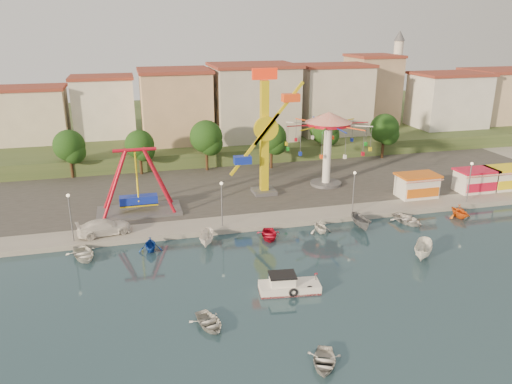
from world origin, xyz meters
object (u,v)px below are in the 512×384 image
object	(u,v)px
skiff	(423,250)
van	(104,227)
kamikaze_tower	(267,136)
pirate_ship_ride	(137,182)
cabin_motorboat	(288,286)
rowboat_a	(209,323)
wave_swinger	(328,132)

from	to	relation	value
skiff	van	bearing A→B (deg)	-163.10
kamikaze_tower	van	distance (m)	23.63
pirate_ship_ride	cabin_motorboat	distance (m)	24.98
cabin_motorboat	skiff	xyz separation A→B (m)	(15.24, 2.89, 0.34)
kamikaze_tower	rowboat_a	size ratio (longest dim) A/B	4.72
cabin_motorboat	van	xyz separation A→B (m)	(-15.88, 15.70, 0.93)
wave_swinger	cabin_motorboat	xyz separation A→B (m)	(-14.11, -25.92, -7.69)
pirate_ship_ride	wave_swinger	distance (m)	26.69
pirate_ship_ride	kamikaze_tower	bearing A→B (deg)	9.26
wave_swinger	skiff	xyz separation A→B (m)	(1.13, -23.03, -7.36)
pirate_ship_ride	skiff	bearing A→B (deg)	-34.50
cabin_motorboat	rowboat_a	bearing A→B (deg)	-147.96
kamikaze_tower	cabin_motorboat	size ratio (longest dim) A/B	2.98
skiff	van	xyz separation A→B (m)	(-31.11, 12.81, 0.60)
kamikaze_tower	wave_swinger	world-z (taller)	kamikaze_tower
pirate_ship_ride	rowboat_a	xyz separation A→B (m)	(4.35, -25.12, -4.03)
skiff	van	world-z (taller)	van
kamikaze_tower	skiff	world-z (taller)	kamikaze_tower
kamikaze_tower	pirate_ship_ride	bearing A→B (deg)	-170.74
kamikaze_tower	skiff	xyz separation A→B (m)	(10.28, -21.45, -7.65)
cabin_motorboat	van	distance (m)	22.35
rowboat_a	van	size ratio (longest dim) A/B	0.61
skiff	wave_swinger	bearing A→B (deg)	132.08
pirate_ship_ride	cabin_motorboat	size ratio (longest dim) A/B	1.81
pirate_ship_ride	van	world-z (taller)	pirate_ship_ride
wave_swinger	kamikaze_tower	bearing A→B (deg)	-170.17
kamikaze_tower	rowboat_a	distance (m)	31.64
pirate_ship_ride	rowboat_a	size ratio (longest dim) A/B	2.86
pirate_ship_ride	wave_swinger	size ratio (longest dim) A/B	0.86
wave_swinger	pirate_ship_ride	bearing A→B (deg)	-170.54
rowboat_a	pirate_ship_ride	bearing A→B (deg)	84.09
pirate_ship_ride	van	size ratio (longest dim) A/B	1.74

